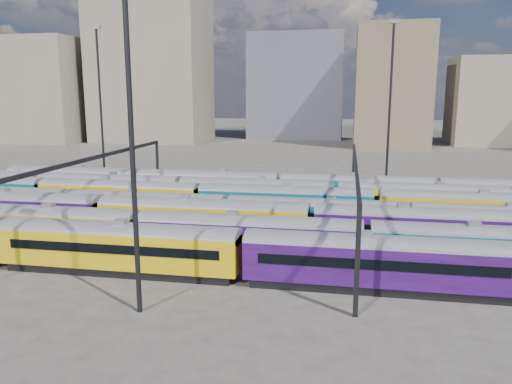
% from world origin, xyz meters
% --- Properties ---
extents(ground, '(500.00, 500.00, 0.00)m').
position_xyz_m(ground, '(0.00, 0.00, 0.00)').
color(ground, '#3B3632').
rests_on(ground, ground).
extents(rake_0, '(128.41, 3.13, 5.28)m').
position_xyz_m(rake_0, '(0.97, -15.00, 2.77)').
color(rake_0, black).
rests_on(rake_0, ground).
extents(rake_1, '(147.18, 3.07, 5.18)m').
position_xyz_m(rake_1, '(0.44, -10.00, 2.72)').
color(rake_1, black).
rests_on(rake_1, ground).
extents(rake_2, '(133.12, 3.24, 5.48)m').
position_xyz_m(rake_2, '(-16.44, -5.00, 2.88)').
color(rake_2, black).
rests_on(rake_2, ground).
extents(rake_3, '(136.36, 2.85, 4.79)m').
position_xyz_m(rake_3, '(-13.81, 0.00, 2.51)').
color(rake_3, black).
rests_on(rake_3, ground).
extents(rake_4, '(126.94, 3.10, 5.22)m').
position_xyz_m(rake_4, '(-8.70, 5.00, 2.74)').
color(rake_4, black).
rests_on(rake_4, ground).
extents(rake_5, '(123.52, 3.01, 5.07)m').
position_xyz_m(rake_5, '(7.82, 10.00, 2.66)').
color(rake_5, black).
rests_on(rake_5, ground).
extents(rake_6, '(103.94, 3.04, 5.13)m').
position_xyz_m(rake_6, '(10.39, 15.00, 2.69)').
color(rake_6, black).
rests_on(rake_6, ground).
extents(gantry_1, '(0.35, 40.35, 8.03)m').
position_xyz_m(gantry_1, '(-20.00, 0.00, 6.79)').
color(gantry_1, black).
rests_on(gantry_1, ground).
extents(gantry_2, '(0.35, 40.35, 8.03)m').
position_xyz_m(gantry_2, '(10.00, 0.00, 6.79)').
color(gantry_2, black).
rests_on(gantry_2, ground).
extents(mast_1, '(1.40, 0.50, 25.60)m').
position_xyz_m(mast_1, '(-30.00, 22.00, 13.97)').
color(mast_1, black).
rests_on(mast_1, ground).
extents(mast_2, '(1.40, 0.50, 25.60)m').
position_xyz_m(mast_2, '(-5.00, -22.00, 13.97)').
color(mast_2, black).
rests_on(mast_2, ground).
extents(mast_3, '(1.40, 0.50, 25.60)m').
position_xyz_m(mast_3, '(15.00, 24.00, 13.97)').
color(mast_3, black).
rests_on(mast_3, ground).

